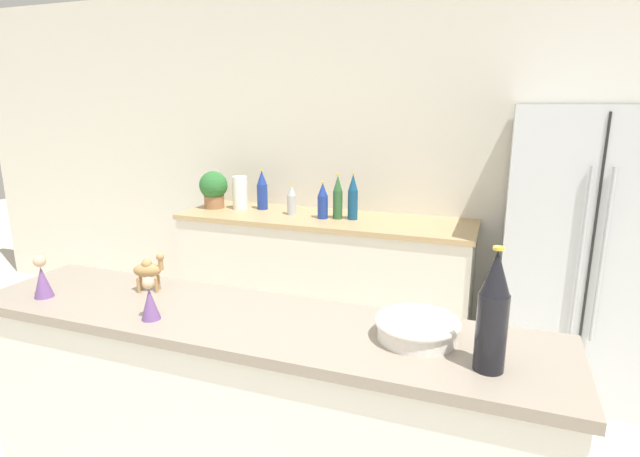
% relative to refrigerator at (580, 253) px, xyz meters
% --- Properties ---
extents(wall_back, '(8.00, 0.06, 2.55)m').
position_rel_refrigerator_xyz_m(wall_back, '(-1.16, 0.39, 0.42)').
color(wall_back, silver).
rests_on(wall_back, ground_plane).
extents(back_counter, '(2.10, 0.63, 0.93)m').
position_rel_refrigerator_xyz_m(back_counter, '(-1.63, 0.06, -0.39)').
color(back_counter, silver).
rests_on(back_counter, ground_plane).
extents(refrigerator, '(0.87, 0.72, 1.70)m').
position_rel_refrigerator_xyz_m(refrigerator, '(0.00, 0.00, 0.00)').
color(refrigerator, silver).
rests_on(refrigerator, ground_plane).
extents(bar_counter, '(2.04, 0.46, 1.02)m').
position_rel_refrigerator_xyz_m(bar_counter, '(-1.22, -1.82, -0.34)').
color(bar_counter, silver).
rests_on(bar_counter, ground_plane).
extents(potted_plant, '(0.21, 0.21, 0.28)m').
position_rel_refrigerator_xyz_m(potted_plant, '(-2.53, 0.07, 0.23)').
color(potted_plant, '#9E6B47').
rests_on(potted_plant, back_counter).
extents(paper_towel_roll, '(0.11, 0.11, 0.25)m').
position_rel_refrigerator_xyz_m(paper_towel_roll, '(-2.32, 0.10, 0.20)').
color(paper_towel_roll, white).
rests_on(paper_towel_roll, back_counter).
extents(back_bottle_0, '(0.07, 0.07, 0.26)m').
position_rel_refrigerator_xyz_m(back_bottle_0, '(-1.62, 0.02, 0.20)').
color(back_bottle_0, navy).
rests_on(back_bottle_0, back_counter).
extents(back_bottle_1, '(0.07, 0.07, 0.23)m').
position_rel_refrigerator_xyz_m(back_bottle_1, '(-1.88, 0.05, 0.19)').
color(back_bottle_1, '#B2B7BC').
rests_on(back_bottle_1, back_counter).
extents(back_bottle_2, '(0.08, 0.08, 0.30)m').
position_rel_refrigerator_xyz_m(back_bottle_2, '(-2.16, 0.16, 0.22)').
color(back_bottle_2, navy).
rests_on(back_bottle_2, back_counter).
extents(back_bottle_3, '(0.07, 0.07, 0.31)m').
position_rel_refrigerator_xyz_m(back_bottle_3, '(-1.53, 0.04, 0.23)').
color(back_bottle_3, '#2D6033').
rests_on(back_bottle_3, back_counter).
extents(back_bottle_4, '(0.07, 0.07, 0.32)m').
position_rel_refrigerator_xyz_m(back_bottle_4, '(-1.42, 0.06, 0.23)').
color(back_bottle_4, navy).
rests_on(back_bottle_4, back_counter).
extents(wine_bottle, '(0.08, 0.08, 0.34)m').
position_rel_refrigerator_xyz_m(wine_bottle, '(-0.46, -1.89, 0.33)').
color(wine_bottle, black).
rests_on(wine_bottle, bar_counter).
extents(fruit_bowl, '(0.26, 0.26, 0.07)m').
position_rel_refrigerator_xyz_m(fruit_bowl, '(-0.67, -1.78, 0.20)').
color(fruit_bowl, white).
rests_on(fruit_bowl, bar_counter).
extents(camel_figurine, '(0.12, 0.09, 0.15)m').
position_rel_refrigerator_xyz_m(camel_figurine, '(-1.69, -1.73, 0.25)').
color(camel_figurine, '#A87F4C').
rests_on(camel_figurine, bar_counter).
extents(wise_man_figurine_blue, '(0.07, 0.07, 0.16)m').
position_rel_refrigerator_xyz_m(wise_man_figurine_blue, '(-2.01, -1.92, 0.23)').
color(wise_man_figurine_blue, '#6B4784').
rests_on(wise_man_figurine_blue, bar_counter).
extents(wise_man_figurine_crimson, '(0.06, 0.06, 0.15)m').
position_rel_refrigerator_xyz_m(wise_man_figurine_crimson, '(-1.51, -1.94, 0.23)').
color(wise_man_figurine_crimson, '#6B4784').
rests_on(wise_man_figurine_crimson, bar_counter).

